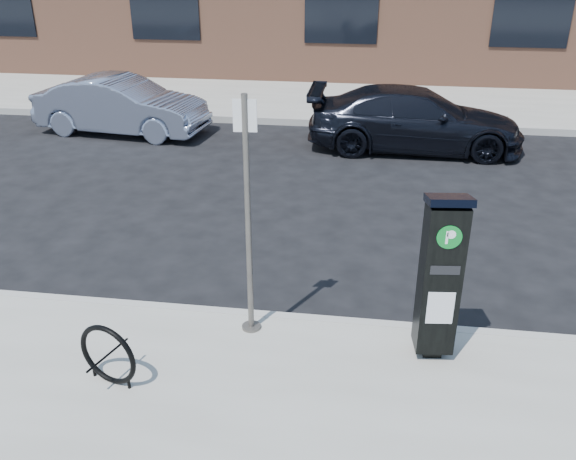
% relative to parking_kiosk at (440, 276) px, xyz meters
% --- Properties ---
extents(ground, '(120.00, 120.00, 0.00)m').
position_rel_parking_kiosk_xyz_m(ground, '(-1.74, 0.47, -1.03)').
color(ground, black).
rests_on(ground, ground).
extents(sidewalk_far, '(60.00, 12.00, 0.15)m').
position_rel_parking_kiosk_xyz_m(sidewalk_far, '(-1.74, 14.47, -0.96)').
color(sidewalk_far, gray).
rests_on(sidewalk_far, ground).
extents(curb_near, '(60.00, 0.12, 0.16)m').
position_rel_parking_kiosk_xyz_m(curb_near, '(-1.74, 0.45, -0.96)').
color(curb_near, '#9E9B93').
rests_on(curb_near, ground).
extents(curb_far, '(60.00, 0.12, 0.16)m').
position_rel_parking_kiosk_xyz_m(curb_far, '(-1.74, 8.49, -0.96)').
color(curb_far, '#9E9B93').
rests_on(curb_far, ground).
extents(parking_kiosk, '(0.43, 0.39, 1.72)m').
position_rel_parking_kiosk_xyz_m(parking_kiosk, '(0.00, 0.00, 0.00)').
color(parking_kiosk, black).
rests_on(parking_kiosk, sidewalk_near).
extents(sign_pole, '(0.22, 0.20, 2.49)m').
position_rel_parking_kiosk_xyz_m(sign_pole, '(-1.85, 0.17, 0.36)').
color(sign_pole, '#4A4542').
rests_on(sign_pole, sidewalk_near).
extents(bike_rack, '(0.61, 0.24, 0.62)m').
position_rel_parking_kiosk_xyz_m(bike_rack, '(-2.97, -0.87, -0.58)').
color(bike_rack, black).
rests_on(bike_rack, sidewalk_near).
extents(car_silver, '(3.83, 1.73, 1.22)m').
position_rel_parking_kiosk_xyz_m(car_silver, '(-6.14, 7.34, -0.42)').
color(car_silver, gray).
rests_on(car_silver, ground).
extents(car_dark, '(4.25, 1.73, 1.23)m').
position_rel_parking_kiosk_xyz_m(car_dark, '(0.12, 7.08, -0.41)').
color(car_dark, black).
rests_on(car_dark, ground).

